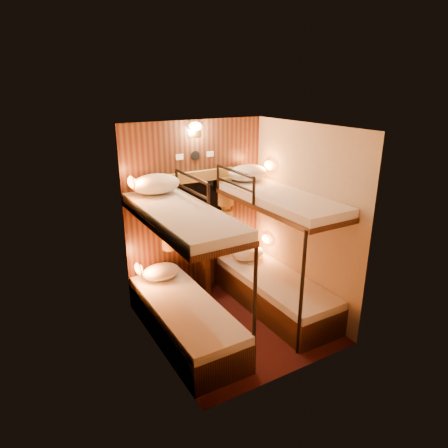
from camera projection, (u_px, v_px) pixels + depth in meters
floor at (235, 323)px, 4.98m from camera, size 2.10×2.10×0.00m
ceiling at (237, 127)px, 4.18m from camera, size 2.10×2.10×0.00m
wall_back at (195, 210)px, 5.43m from camera, size 2.40×0.00×2.40m
wall_front at (296, 269)px, 3.72m from camera, size 2.40×0.00×2.40m
wall_left at (154, 252)px, 4.10m from camera, size 0.00×2.40×2.40m
wall_right at (303, 220)px, 5.05m from camera, size 0.00×2.40×2.40m
back_panel at (196, 210)px, 5.42m from camera, size 2.00×0.03×2.40m
bunk_left at (184, 295)px, 4.54m from camera, size 0.72×1.90×1.82m
bunk_right at (275, 269)px, 5.16m from camera, size 0.72×1.90×1.82m
window at (197, 212)px, 5.40m from camera, size 1.00×0.12×0.79m
curtains at (198, 207)px, 5.35m from camera, size 1.10×0.22×1.00m
back_fixtures at (195, 132)px, 5.04m from camera, size 0.54×0.09×0.48m
reading_lamps at (207, 214)px, 5.13m from camera, size 2.00×0.20×1.25m
table at (203, 268)px, 5.53m from camera, size 0.50×0.34×0.66m
bottle_left at (203, 244)px, 5.45m from camera, size 0.07×0.07×0.24m
bottle_right at (209, 243)px, 5.48m from camera, size 0.07×0.07×0.25m
sachet_a at (207, 252)px, 5.46m from camera, size 0.09×0.08×0.01m
sachet_b at (203, 250)px, 5.51m from camera, size 0.08×0.07×0.00m
pillow_lower_left at (161, 272)px, 5.11m from camera, size 0.49×0.35×0.19m
pillow_lower_right at (248, 253)px, 5.67m from camera, size 0.47×0.34×0.19m
pillow_upper_left at (156, 184)px, 4.73m from camera, size 0.59×0.42×0.23m
pillow_upper_right at (247, 173)px, 5.34m from camera, size 0.56×0.40×0.22m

